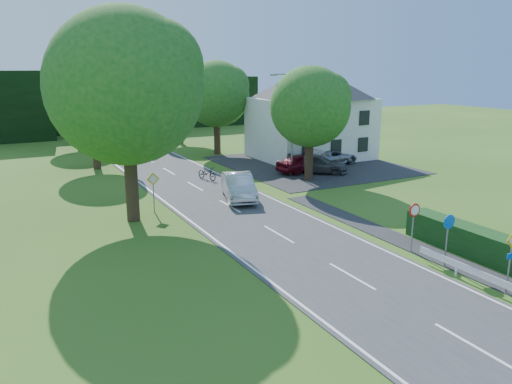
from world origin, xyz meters
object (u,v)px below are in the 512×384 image
moving_car (239,186)px  parked_car_grey (318,164)px  streetlight (291,120)px  parked_car_red (301,163)px  motorcycle (207,173)px  parasol (313,161)px  parked_car_silver_b (332,157)px

moving_car → parked_car_grey: size_ratio=1.04×
streetlight → parked_car_grey: streetlight is taller
streetlight → parked_car_red: size_ratio=1.80×
motorcycle → parasol: bearing=-33.0°
moving_car → parked_car_silver_b: size_ratio=1.08×
parked_car_silver_b → motorcycle: bearing=89.8°
motorcycle → parked_car_red: 8.00m
streetlight → motorcycle: bearing=166.0°
streetlight → motorcycle: 7.71m
parked_car_grey → parked_car_red: bearing=90.5°
streetlight → motorcycle: streetlight is taller
streetlight → parasol: 3.90m
moving_car → parked_car_grey: bearing=42.9°
motorcycle → parked_car_silver_b: 12.22m
moving_car → parasol: size_ratio=2.17×
moving_car → parked_car_red: 9.87m
parasol → parked_car_silver_b: bearing=34.9°
moving_car → parked_car_silver_b: (12.57, 6.87, -0.19)m
motorcycle → parked_car_grey: bearing=-30.0°
motorcycle → parked_car_silver_b: size_ratio=0.42×
parked_car_silver_b → moving_car: bearing=115.6°
parked_car_silver_b → parasol: (-3.87, -2.70, 0.40)m
parked_car_grey → parasol: bearing=156.0°
streetlight → moving_car: streetlight is taller
moving_car → parked_car_red: (8.30, 5.33, -0.08)m
motorcycle → streetlight: bearing=-32.8°
streetlight → parked_car_grey: 4.50m
motorcycle → parasol: (8.34, -2.10, 0.54)m
moving_car → motorcycle: 6.30m
moving_car → streetlight: bearing=51.6°
moving_car → motorcycle: (0.36, 6.28, -0.32)m
parked_car_red → parked_car_grey: size_ratio=0.91×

